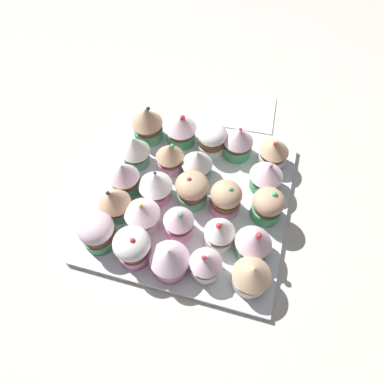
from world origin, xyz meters
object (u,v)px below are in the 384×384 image
at_px(cupcake_1, 135,150).
at_px(cupcake_21, 267,205).
at_px(cupcake_3, 114,202).
at_px(cupcake_16, 225,199).
at_px(cupcake_4, 97,231).
at_px(baking_tray, 192,202).
at_px(napkin, 246,111).
at_px(cupcake_5, 181,129).
at_px(cupcake_22, 254,242).
at_px(cupcake_0, 147,123).
at_px(cupcake_19, 274,152).
at_px(cupcake_20, 266,176).
at_px(cupcake_23, 251,275).
at_px(cupcake_13, 179,222).
at_px(cupcake_7, 155,185).
at_px(cupcake_10, 212,139).
at_px(cupcake_11, 197,163).
at_px(cupcake_14, 172,259).
at_px(cupcake_15, 238,142).
at_px(cupcake_6, 170,157).
at_px(cupcake_2, 124,177).
at_px(cupcake_9, 133,247).
at_px(cupcake_12, 192,189).
at_px(cupcake_8, 142,214).
at_px(cupcake_18, 206,264).

relative_size(cupcake_1, cupcake_21, 1.01).
xyz_separation_m(cupcake_3, cupcake_16, (-0.06, 0.19, -0.00)).
height_order(cupcake_1, cupcake_4, cupcake_1).
bearing_deg(cupcake_1, cupcake_21, 78.90).
distance_m(baking_tray, napkin, 0.28).
height_order(cupcake_5, cupcake_22, cupcake_22).
xyz_separation_m(cupcake_0, cupcake_19, (-0.00, 0.27, -0.01)).
height_order(cupcake_20, cupcake_23, cupcake_20).
bearing_deg(cupcake_13, cupcake_7, -133.77).
height_order(cupcake_10, napkin, cupcake_10).
height_order(cupcake_11, cupcake_16, cupcake_16).
distance_m(cupcake_10, cupcake_16, 0.15).
distance_m(cupcake_14, cupcake_16, 0.15).
xyz_separation_m(cupcake_15, cupcake_16, (0.14, 0.00, -0.00)).
distance_m(cupcake_14, cupcake_23, 0.13).
height_order(cupcake_7, cupcake_19, same).
distance_m(cupcake_19, cupcake_23, 0.26).
distance_m(cupcake_6, cupcake_16, 0.14).
distance_m(cupcake_3, cupcake_4, 0.06).
height_order(cupcake_5, cupcake_11, cupcake_5).
height_order(cupcake_1, cupcake_7, cupcake_1).
height_order(cupcake_0, cupcake_2, cupcake_0).
bearing_deg(cupcake_9, cupcake_12, 154.50).
bearing_deg(cupcake_16, cupcake_5, -137.90).
bearing_deg(cupcake_0, cupcake_20, 76.98).
relative_size(cupcake_13, cupcake_20, 1.04).
xyz_separation_m(cupcake_8, cupcake_13, (-0.00, 0.07, 0.00)).
bearing_deg(napkin, cupcake_23, 11.49).
bearing_deg(cupcake_2, cupcake_1, -176.53).
height_order(baking_tray, cupcake_1, cupcake_1).
bearing_deg(cupcake_3, cupcake_6, 152.52).
relative_size(cupcake_12, cupcake_21, 1.02).
xyz_separation_m(baking_tray, cupcake_23, (0.13, 0.14, 0.04)).
height_order(cupcake_4, cupcake_18, cupcake_4).
relative_size(cupcake_8, cupcake_23, 1.00).
bearing_deg(cupcake_7, cupcake_8, -2.82).
bearing_deg(cupcake_7, cupcake_5, 176.86).
bearing_deg(cupcake_12, cupcake_23, 45.60).
distance_m(cupcake_14, cupcake_21, 0.20).
bearing_deg(cupcake_13, cupcake_22, 88.02).
distance_m(cupcake_4, cupcake_23, 0.27).
bearing_deg(cupcake_11, cupcake_9, -16.62).
height_order(cupcake_3, cupcake_23, cupcake_3).
bearing_deg(cupcake_18, cupcake_12, -155.85).
distance_m(cupcake_3, cupcake_19, 0.33).
bearing_deg(cupcake_14, cupcake_8, -132.06).
height_order(cupcake_0, cupcake_8, cupcake_0).
distance_m(cupcake_11, cupcake_14, 0.20).
relative_size(cupcake_10, napkin, 0.50).
distance_m(cupcake_12, cupcake_15, 0.15).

